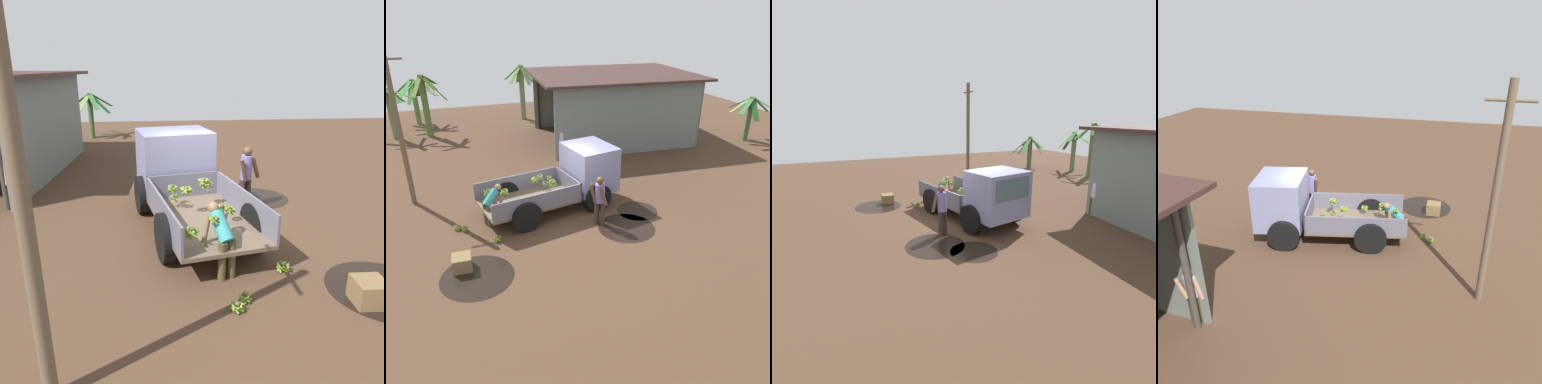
# 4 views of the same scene
# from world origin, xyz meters

# --- Properties ---
(ground) EXTENTS (36.00, 36.00, 0.00)m
(ground) POSITION_xyz_m (0.00, 0.00, 0.00)
(ground) COLOR #4B3324
(mud_patch_0) EXTENTS (1.42, 1.42, 0.01)m
(mud_patch_0) POSITION_xyz_m (2.49, -0.68, 0.00)
(mud_patch_0) COLOR black
(mud_patch_0) RESTS_ON ground
(mud_patch_1) EXTENTS (1.84, 1.84, 0.01)m
(mud_patch_1) POSITION_xyz_m (1.64, -1.59, 0.00)
(mud_patch_1) COLOR black
(mud_patch_1) RESTS_ON ground
(mud_patch_2) EXTENTS (1.94, 1.94, 0.01)m
(mud_patch_2) POSITION_xyz_m (-3.17, -2.54, 0.00)
(mud_patch_2) COLOR black
(mud_patch_2) RESTS_ON ground
(cargo_truck) EXTENTS (4.99, 2.79, 2.08)m
(cargo_truck) POSITION_xyz_m (0.74, 0.69, 1.09)
(cargo_truck) COLOR brown
(cargo_truck) RESTS_ON ground
(utility_pole) EXTENTS (1.01, 0.17, 5.44)m
(utility_pole) POSITION_xyz_m (-4.89, 2.57, 2.79)
(utility_pole) COLOR brown
(utility_pole) RESTS_ON ground
(person_foreground_visitor) EXTENTS (0.54, 0.67, 1.68)m
(person_foreground_visitor) POSITION_xyz_m (0.89, -1.08, 0.93)
(person_foreground_visitor) COLOR #372B26
(person_foreground_visitor) RESTS_ON ground
(person_worker_loading) EXTENTS (0.71, 0.63, 1.32)m
(person_worker_loading) POSITION_xyz_m (-2.37, 0.15, 0.76)
(person_worker_loading) COLOR #494225
(person_worker_loading) RESTS_ON ground
(person_bystander_near_shed) EXTENTS (0.61, 0.38, 1.52)m
(person_bystander_near_shed) POSITION_xyz_m (1.52, 5.10, 0.84)
(person_bystander_near_shed) COLOR #3D3A1F
(person_bystander_near_shed) RESTS_ON ground
(banana_bunch_on_ground_0) EXTENTS (0.24, 0.24, 0.19)m
(banana_bunch_on_ground_0) POSITION_xyz_m (-3.53, 0.09, 0.10)
(banana_bunch_on_ground_0) COLOR brown
(banana_bunch_on_ground_0) RESTS_ON ground
(banana_bunch_on_ground_1) EXTENTS (0.26, 0.26, 0.20)m
(banana_bunch_on_ground_1) POSITION_xyz_m (-2.42, -1.01, 0.11)
(banana_bunch_on_ground_1) COLOR #4B4330
(banana_bunch_on_ground_1) RESTS_ON ground
(banana_bunch_on_ground_2) EXTENTS (0.23, 0.23, 0.18)m
(banana_bunch_on_ground_2) POSITION_xyz_m (-3.29, -0.08, 0.10)
(banana_bunch_on_ground_2) COLOR brown
(banana_bunch_on_ground_2) RESTS_ON ground
(wooden_crate_0) EXTENTS (0.52, 0.52, 0.41)m
(wooden_crate_0) POSITION_xyz_m (-3.51, -2.06, 0.21)
(wooden_crate_0) COLOR brown
(wooden_crate_0) RESTS_ON ground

